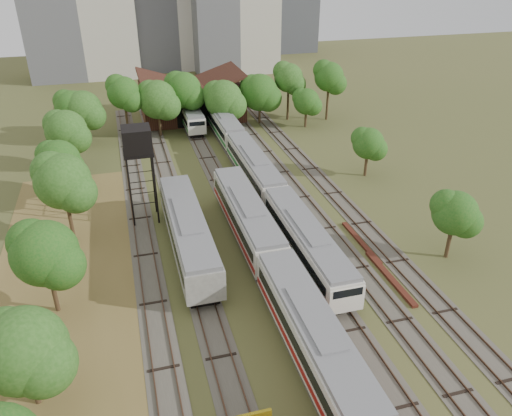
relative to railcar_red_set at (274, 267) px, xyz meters
name	(u,v)px	position (x,y,z in m)	size (l,w,h in m)	color
ground	(345,367)	(2.00, -9.85, -2.04)	(240.00, 240.00, 0.00)	#475123
dry_grass_patch	(74,338)	(-16.00, -1.85, -2.02)	(14.00, 60.00, 0.04)	brown
tracks	(244,205)	(1.33, 15.15, -2.00)	(24.60, 80.00, 0.19)	#4C473D
railcar_red_set	(274,267)	(0.00, 0.00, 0.00)	(3.11, 34.58, 3.85)	black
railcar_green_set	(254,168)	(4.00, 20.53, -0.14)	(2.90, 52.07, 3.58)	black
railcar_rear	(189,112)	(0.00, 45.10, -0.26)	(2.73, 16.08, 3.36)	black
old_grey_coach	(188,232)	(-6.00, 7.33, 0.13)	(3.21, 18.00, 3.97)	black
water_tower	(137,143)	(-9.38, 14.99, 6.39)	(2.89, 2.89, 10.00)	black
rail_pile_near	(390,278)	(10.00, -1.59, -1.90)	(0.54, 8.13, 0.27)	#542318
rail_pile_far	(361,242)	(10.20, 4.36, -1.91)	(0.48, 7.71, 0.25)	#542318
maintenance_shed	(191,100)	(1.00, 48.13, 0.88)	(16.45, 11.55, 7.58)	#351813
tree_band_left	(54,197)	(-17.35, 11.70, 3.23)	(6.66, 60.72, 8.89)	#382616
tree_band_far	(205,94)	(1.99, 40.93, 3.65)	(42.51, 8.09, 9.29)	#382616
tree_band_right	(362,142)	(17.27, 19.16, 2.25)	(5.06, 42.21, 6.61)	#382616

